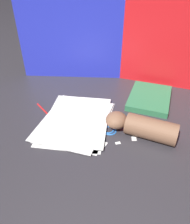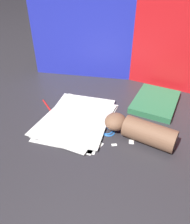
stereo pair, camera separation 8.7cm
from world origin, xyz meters
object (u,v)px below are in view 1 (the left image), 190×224
at_px(paper_stack, 76,120).
at_px(hand_forearm, 142,127).
at_px(scissors, 112,127).
at_px(book_closed, 150,98).

xyz_separation_m(paper_stack, hand_forearm, (0.27, -0.03, 0.04)).
relative_size(scissors, hand_forearm, 0.51).
distance_m(paper_stack, scissors, 0.16).
relative_size(book_closed, scissors, 1.93).
height_order(book_closed, hand_forearm, hand_forearm).
bearing_deg(scissors, book_closed, 59.36).
bearing_deg(scissors, hand_forearm, -8.88).
bearing_deg(hand_forearm, book_closed, 83.19).
xyz_separation_m(paper_stack, book_closed, (0.30, 0.23, 0.01)).
bearing_deg(book_closed, hand_forearm, -96.81).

